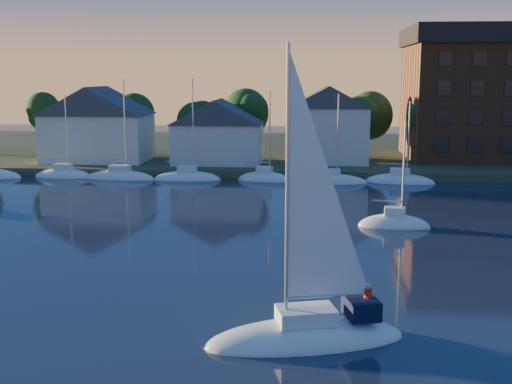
# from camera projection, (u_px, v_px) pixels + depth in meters

# --- Properties ---
(ground) EXTENTS (260.00, 260.00, 0.00)m
(ground) POSITION_uv_depth(u_px,v_px,m) (170.00, 376.00, 26.22)
(ground) COLOR black
(ground) RESTS_ON ground
(shoreline_land) EXTENTS (160.00, 50.00, 2.00)m
(shoreline_land) POSITION_uv_depth(u_px,v_px,m) (273.00, 154.00, 99.75)
(shoreline_land) COLOR #2D3921
(shoreline_land) RESTS_ON ground
(wooden_dock) EXTENTS (120.00, 3.00, 1.00)m
(wooden_dock) POSITION_uv_depth(u_px,v_px,m) (262.00, 177.00, 77.20)
(wooden_dock) COLOR brown
(wooden_dock) RESTS_ON ground
(clubhouse_west) EXTENTS (13.65, 9.45, 9.64)m
(clubhouse_west) POSITION_uv_depth(u_px,v_px,m) (98.00, 123.00, 83.77)
(clubhouse_west) COLOR silver
(clubhouse_west) RESTS_ON shoreline_land
(clubhouse_centre) EXTENTS (11.55, 8.40, 8.08)m
(clubhouse_centre) POSITION_uv_depth(u_px,v_px,m) (218.00, 130.00, 81.66)
(clubhouse_centre) COLOR silver
(clubhouse_centre) RESTS_ON shoreline_land
(clubhouse_east) EXTENTS (10.50, 8.40, 9.80)m
(clubhouse_east) POSITION_uv_depth(u_px,v_px,m) (328.00, 123.00, 82.34)
(clubhouse_east) COLOR silver
(clubhouse_east) RESTS_ON shoreline_land
(tree_line) EXTENTS (93.40, 5.40, 8.90)m
(tree_line) POSITION_uv_depth(u_px,v_px,m) (283.00, 112.00, 86.53)
(tree_line) COLOR #332217
(tree_line) RESTS_ON shoreline_land
(moored_fleet) EXTENTS (63.50, 2.40, 12.05)m
(moored_fleet) POSITION_uv_depth(u_px,v_px,m) (158.00, 179.00, 75.20)
(moored_fleet) COLOR silver
(moored_fleet) RESTS_ON ground
(hero_sailboat) EXTENTS (9.88, 5.33, 14.60)m
(hero_sailboat) POSITION_uv_depth(u_px,v_px,m) (309.00, 329.00, 29.48)
(hero_sailboat) COLOR silver
(hero_sailboat) RESTS_ON ground
(drifting_sailboat_right) EXTENTS (5.92, 2.46, 9.59)m
(drifting_sailboat_right) POSITION_uv_depth(u_px,v_px,m) (394.00, 226.00, 51.77)
(drifting_sailboat_right) COLOR silver
(drifting_sailboat_right) RESTS_ON ground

